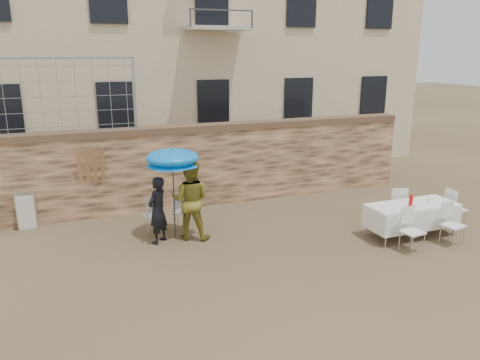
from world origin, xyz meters
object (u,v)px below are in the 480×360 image
object	(u,v)px
table_chair_back	(396,205)
couple_chair_left	(154,214)
woman_dress	(190,200)
table_chair_front_left	(413,231)
table_chair_side	(455,208)
soda_bottle	(411,201)
chair_stack_right	(27,209)
couple_chair_right	(183,211)
banquet_table	(413,206)
umbrella	(173,160)
table_chair_front_right	(453,224)
man_suit	(158,210)

from	to	relation	value
table_chair_back	couple_chair_left	bearing A→B (deg)	6.44
woman_dress	table_chair_front_left	size ratio (longest dim) A/B	1.90
table_chair_side	woman_dress	bearing A→B (deg)	78.85
soda_bottle	chair_stack_right	world-z (taller)	soda_bottle
couple_chair_right	banquet_table	size ratio (longest dim) A/B	0.46
woman_dress	table_chair_side	size ratio (longest dim) A/B	1.90
woman_dress	chair_stack_right	size ratio (longest dim) A/B	1.98
couple_chair_right	table_chair_side	size ratio (longest dim) A/B	1.00
couple_chair_left	soda_bottle	bearing A→B (deg)	154.50
couple_chair_left	table_chair_side	bearing A→B (deg)	161.40
couple_chair_left	umbrella	bearing A→B (deg)	129.92
table_chair_front_left	table_chair_back	size ratio (longest dim) A/B	1.00
soda_bottle	table_chair_front_left	bearing A→B (deg)	-123.69
couple_chair_right	umbrella	bearing A→B (deg)	84.53
chair_stack_right	woman_dress	bearing A→B (deg)	-29.89
couple_chair_left	table_chair_front_right	xyz separation A→B (m)	(6.06, -2.96, 0.00)
banquet_table	table_chair_back	distance (m)	0.86
woman_dress	table_chair_front_right	distance (m)	5.85
man_suit	woman_dress	size ratio (longest dim) A/B	0.83
couple_chair_left	couple_chair_right	size ratio (longest dim) A/B	1.00
couple_chair_right	banquet_table	bearing A→B (deg)	-176.26
woman_dress	table_chair_front_right	xyz separation A→B (m)	(5.31, -2.41, -0.43)
banquet_table	table_chair_front_right	xyz separation A→B (m)	(0.50, -0.75, -0.25)
table_chair_side	couple_chair_right	bearing A→B (deg)	74.33
man_suit	table_chair_front_left	world-z (taller)	man_suit
table_chair_back	man_suit	bearing A→B (deg)	11.70
man_suit	table_chair_side	world-z (taller)	man_suit
table_chair_front_left	table_chair_front_right	bearing A→B (deg)	-8.89
couple_chair_left	banquet_table	bearing A→B (deg)	156.59
table_chair_side	soda_bottle	bearing A→B (deg)	101.86
woman_dress	couple_chair_left	world-z (taller)	woman_dress
woman_dress	couple_chair_left	distance (m)	1.03
umbrella	couple_chair_left	xyz separation A→B (m)	(-0.40, 0.45, -1.36)
table_chair_side	chair_stack_right	bearing A→B (deg)	72.71
umbrella	table_chair_side	world-z (taller)	umbrella
man_suit	woman_dress	xyz separation A→B (m)	(0.75, 0.00, 0.15)
table_chair_back	woman_dress	bearing A→B (deg)	10.45
woman_dress	soda_bottle	xyz separation A→B (m)	(4.61, -1.81, -0.01)
table_chair_front_right	chair_stack_right	size ratio (longest dim) A/B	1.04
table_chair_back	couple_chair_right	bearing A→B (deg)	4.62
man_suit	soda_bottle	distance (m)	5.66
woman_dress	table_chair_side	world-z (taller)	woman_dress
banquet_table	umbrella	bearing A→B (deg)	161.14
table_chair_side	table_chair_front_right	bearing A→B (deg)	136.35
table_chair_front_left	table_chair_back	distance (m)	1.74
man_suit	table_chair_back	xyz separation A→B (m)	(5.76, -0.86, -0.28)
table_chair_front_right	table_chair_back	bearing A→B (deg)	88.70
soda_bottle	umbrella	bearing A→B (deg)	158.91
man_suit	table_chair_back	distance (m)	5.83
table_chair_side	couple_chair_left	bearing A→B (deg)	76.09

